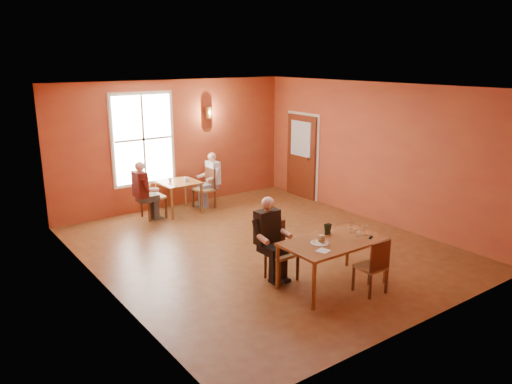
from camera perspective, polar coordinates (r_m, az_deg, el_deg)
ground at (r=9.54m, az=0.71°, el=-6.35°), size 6.00×7.00×0.01m
wall_back at (r=12.03m, az=-9.31°, el=5.42°), size 6.00×0.04×3.00m
wall_front at (r=6.72m, az=18.87°, el=-3.01°), size 6.00×0.04×3.00m
wall_left at (r=7.74m, az=-17.37°, el=-0.53°), size 0.04×7.00×3.00m
wall_right at (r=11.12m, az=13.28°, el=4.41°), size 0.04×7.00×3.00m
ceiling at (r=8.89m, az=0.77°, el=11.94°), size 6.00×7.00×0.04m
window at (r=11.62m, az=-12.77°, el=5.90°), size 1.36×0.10×1.96m
door at (r=12.75m, az=5.18°, el=4.05°), size 0.12×1.04×2.10m
wall_sconce at (r=12.28m, az=-5.44°, el=9.04°), size 0.16×0.16×0.28m
main_table at (r=7.98m, az=8.72°, el=-8.05°), size 1.61×0.91×0.76m
chair_diner_main at (r=8.08m, az=2.94°, el=-6.92°), size 0.41×0.41×0.93m
diner_main at (r=7.99m, az=3.09°, el=-5.73°), size 0.52×0.52×1.31m
chair_empty at (r=7.86m, az=12.97°, el=-8.19°), size 0.40×0.40×0.87m
plate_food at (r=7.67m, az=7.26°, el=-5.78°), size 0.36×0.36×0.04m
sandwich at (r=7.72m, az=7.49°, el=-5.38°), size 0.09×0.09×0.10m
goblet_a at (r=8.20m, az=10.81°, el=-3.98°), size 0.09×0.09×0.19m
goblet_b at (r=8.13m, az=12.42°, el=-4.23°), size 0.08×0.08×0.19m
goblet_c at (r=7.88m, az=11.43°, el=-4.86°), size 0.08×0.08×0.17m
menu_stand at (r=8.06m, az=8.19°, el=-4.22°), size 0.11×0.06×0.18m
knife at (r=7.65m, az=10.01°, el=-6.09°), size 0.18×0.04×0.00m
napkin at (r=7.42m, az=7.69°, el=-6.68°), size 0.21×0.21×0.01m
sunglasses at (r=8.06m, az=12.98°, el=-5.09°), size 0.13×0.09×0.02m
second_table at (r=11.66m, az=-8.75°, el=-0.58°), size 0.83×0.83×0.74m
chair_diner_white at (r=11.93m, az=-6.00°, el=0.39°), size 0.42×0.42×0.94m
diner_white at (r=11.90m, az=-5.89°, el=1.13°), size 0.50×0.50×1.25m
chair_diner_maroon at (r=11.35m, az=-11.68°, el=-0.42°), size 0.45×0.45×1.02m
diner_maroon at (r=11.30m, az=-11.86°, el=0.24°), size 0.52×0.52×1.30m
cup_a at (r=11.55m, az=-7.92°, el=1.44°), size 0.16×0.16×0.10m
cup_b at (r=11.60m, az=-9.80°, el=1.40°), size 0.10×0.10×0.09m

